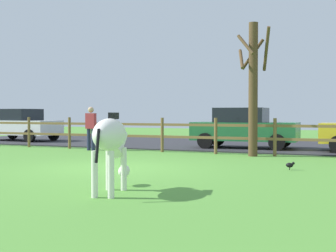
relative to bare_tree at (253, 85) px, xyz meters
name	(u,v)px	position (x,y,z in m)	size (l,w,h in m)	color
ground_plane	(113,168)	(-2.49, -4.69, -2.31)	(60.00, 60.00, 0.00)	#549338
parking_asphalt	(222,145)	(-2.49, 4.61, -2.28)	(28.00, 7.40, 0.05)	#2D2D33
paddock_fence	(162,132)	(-3.39, 0.31, -1.60)	(20.31, 0.11, 1.24)	brown
bare_tree	(253,85)	(0.00, 0.00, 0.00)	(1.17, 1.15, 4.33)	#513A23
zebra	(111,140)	(-0.57, -7.95, -1.38)	(0.77, 1.90, 1.41)	white
crow_on_grass	(290,165)	(1.73, -3.29, -2.18)	(0.21, 0.10, 0.20)	black
parked_car_white	(20,124)	(-12.40, 3.11, -1.47)	(4.06, 2.00, 1.56)	white
parked_car_green	(244,128)	(-1.02, 2.78, -1.47)	(4.06, 2.00, 1.56)	#236B38
visitor_near_fence	(91,126)	(-6.15, -0.11, -1.40)	(0.38, 0.26, 1.64)	#232847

